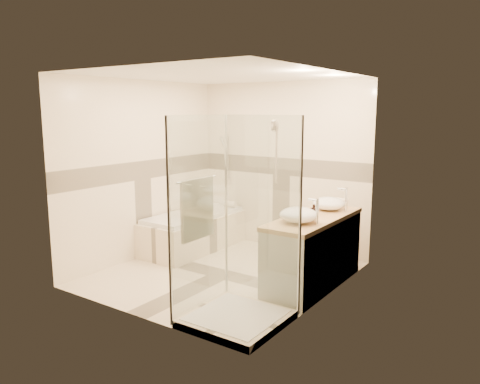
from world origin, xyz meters
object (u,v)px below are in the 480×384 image
Objects in this scene: shower_enclosure at (231,270)px; bathtub at (194,229)px; amenity_bottle_a at (313,210)px; vanity at (313,251)px; vessel_sink_far at (299,215)px; vessel_sink_near at (329,203)px; amenity_bottle_b at (314,210)px.

bathtub is at bearing 138.90° from shower_enclosure.
shower_enclosure is 14.49× the size of amenity_bottle_a.
vessel_sink_far is at bearing -93.15° from vanity.
vessel_sink_far is at bearing -18.50° from bathtub.
vessel_sink_far is at bearing -90.00° from vessel_sink_near.
amenity_bottle_b is (0.00, 0.01, -0.00)m from amenity_bottle_a.
amenity_bottle_a is (0.00, 0.38, -0.02)m from vessel_sink_far.
vessel_sink_far reaches higher than vanity.
vessel_sink_near is at bearing 90.00° from vessel_sink_far.
shower_enclosure is 14.54× the size of amenity_bottle_b.
shower_enclosure is (1.86, -1.62, 0.20)m from bathtub.
bathtub is at bearing -177.16° from vessel_sink_near.
amenity_bottle_a and amenity_bottle_b have the same top height.
vessel_sink_near is 0.82m from vessel_sink_far.
bathtub is 3.97× the size of vessel_sink_far.
vanity is at bearing -54.68° from amenity_bottle_b.
amenity_bottle_a is 0.01m from amenity_bottle_b.
vessel_sink_near is at bearing 90.00° from amenity_bottle_b.
bathtub is at bearing 161.50° from vessel_sink_far.
bathtub is 2.22m from vessel_sink_near.
shower_enclosure reaches higher than vanity.
bathtub is 2.18m from vanity.
vessel_sink_far reaches higher than amenity_bottle_a.
bathtub is 1.05× the size of vanity.
vanity is at bearing -9.25° from bathtub.
vessel_sink_far reaches higher than bathtub.
vessel_sink_near is at bearing 2.84° from bathtub.
vanity is 0.49m from amenity_bottle_a.
amenity_bottle_a reaches higher than bathtub.
vessel_sink_near is 0.94× the size of vessel_sink_far.
shower_enclosure is (-0.29, -1.27, 0.08)m from vanity.
vessel_sink_near reaches higher than amenity_bottle_b.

